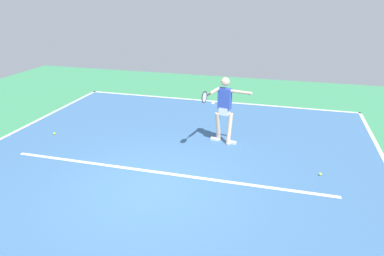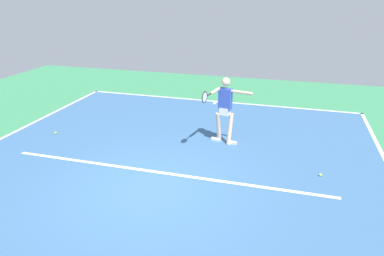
{
  "view_description": "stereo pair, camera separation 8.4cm",
  "coord_description": "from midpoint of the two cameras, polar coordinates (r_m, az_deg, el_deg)",
  "views": [
    {
      "loc": [
        -2.56,
        6.01,
        3.94
      ],
      "look_at": [
        -0.51,
        -1.41,
        0.9
      ],
      "focal_mm": 32.74,
      "sensor_mm": 36.0,
      "label": 1
    },
    {
      "loc": [
        -2.64,
        5.99,
        3.94
      ],
      "look_at": [
        -0.51,
        -1.41,
        0.9
      ],
      "focal_mm": 32.74,
      "sensor_mm": 36.0,
      "label": 2
    }
  ],
  "objects": [
    {
      "name": "court_line_baseline_near",
      "position": [
        13.36,
        4.11,
        4.36
      ],
      "size": [
        10.33,
        0.1,
        0.01
      ],
      "primitive_type": "cube",
      "color": "white",
      "rests_on": "ground_plane"
    },
    {
      "name": "tennis_player",
      "position": [
        9.37,
        5.61,
        3.62
      ],
      "size": [
        1.12,
        1.2,
        1.84
      ],
      "rotation": [
        0.0,
        0.0,
        -0.2
      ],
      "color": "beige",
      "rests_on": "ground_plane"
    },
    {
      "name": "tennis_ball_far_corner",
      "position": [
        8.54,
        20.46,
        -7.17
      ],
      "size": [
        0.07,
        0.07,
        0.07
      ],
      "primitive_type": "sphere",
      "color": "#C6E53D",
      "rests_on": "ground_plane"
    },
    {
      "name": "ground_plane",
      "position": [
        7.63,
        -6.42,
        -9.67
      ],
      "size": [
        21.26,
        21.26,
        0.0
      ],
      "primitive_type": "plane",
      "color": "#388456"
    },
    {
      "name": "court_surface",
      "position": [
        7.63,
        -6.42,
        -9.66
      ],
      "size": [
        10.33,
        13.09,
        0.0
      ],
      "primitive_type": "cube",
      "color": "#38608E",
      "rests_on": "ground_plane"
    },
    {
      "name": "tennis_ball_near_player",
      "position": [
        11.01,
        -21.13,
        -0.76
      ],
      "size": [
        0.07,
        0.07,
        0.07
      ],
      "primitive_type": "sphere",
      "color": "yellow",
      "rests_on": "ground_plane"
    },
    {
      "name": "court_line_service",
      "position": [
        8.19,
        -4.59,
        -7.27
      ],
      "size": [
        7.75,
        0.1,
        0.01
      ],
      "primitive_type": "cube",
      "color": "white",
      "rests_on": "ground_plane"
    },
    {
      "name": "court_line_centre_mark",
      "position": [
        13.17,
        3.92,
        4.11
      ],
      "size": [
        0.1,
        0.3,
        0.01
      ],
      "primitive_type": "cube",
      "color": "white",
      "rests_on": "ground_plane"
    }
  ]
}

